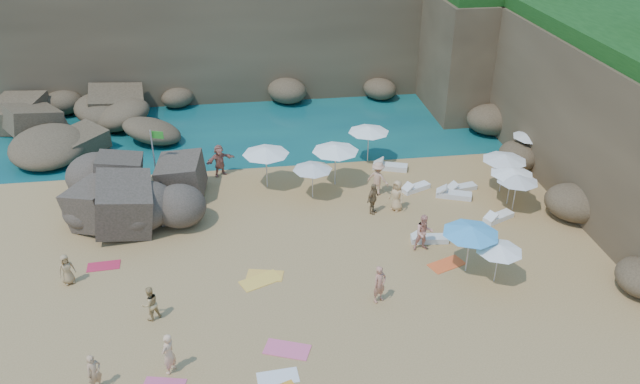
{
  "coord_description": "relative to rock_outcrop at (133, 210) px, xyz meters",
  "views": [
    {
      "loc": [
        -1.7,
        -23.31,
        16.78
      ],
      "look_at": [
        2.0,
        3.0,
        2.0
      ],
      "focal_mm": 35.0,
      "sensor_mm": 36.0,
      "label": 1
    }
  ],
  "objects": [
    {
      "name": "parasol_1",
      "position": [
        13.44,
        3.99,
        2.13
      ],
      "size": [
        2.45,
        2.45,
        2.32
      ],
      "color": "silver",
      "rests_on": "ground"
    },
    {
      "name": "cliff_right",
      "position": [
        26.55,
        2.03,
        4.0
      ],
      "size": [
        8.0,
        30.0,
        8.0
      ],
      "primitive_type": "cube",
      "color": "brown",
      "rests_on": "ground"
    },
    {
      "name": "flag_pole",
      "position": [
        1.29,
        1.98,
        2.34
      ],
      "size": [
        0.7,
        0.25,
        3.66
      ],
      "color": "silver",
      "rests_on": "ground"
    },
    {
      "name": "person_lie_4",
      "position": [
        11.18,
        -9.12,
        0.2
      ],
      "size": [
        1.36,
        1.79,
        0.41
      ],
      "primitive_type": "imported",
      "rotation": [
        0.0,
        0.0,
        0.5
      ],
      "color": "tan",
      "rests_on": "ground"
    },
    {
      "name": "parasol_8",
      "position": [
        19.94,
        -0.7,
        2.09
      ],
      "size": [
        2.41,
        2.41,
        2.28
      ],
      "color": "silver",
      "rests_on": "ground"
    },
    {
      "name": "parasol_11",
      "position": [
        16.52,
        -8.47,
        1.76
      ],
      "size": [
        2.03,
        2.03,
        1.92
      ],
      "color": "silver",
      "rests_on": "ground"
    },
    {
      "name": "towel_10",
      "position": [
        14.84,
        -6.99,
        0.01
      ],
      "size": [
        1.86,
        1.38,
        0.03
      ],
      "primitive_type": "cube",
      "rotation": [
        0.0,
        0.0,
        0.37
      ],
      "color": "#FF5D28",
      "rests_on": "ground"
    },
    {
      "name": "parasol_0",
      "position": [
        7.2,
        1.6,
        2.25
      ],
      "size": [
        2.59,
        2.59,
        2.45
      ],
      "color": "silver",
      "rests_on": "ground"
    },
    {
      "name": "lounger_2",
      "position": [
        17.89,
        -0.27,
        0.13
      ],
      "size": [
        1.77,
        0.91,
        0.26
      ],
      "primitive_type": "cube",
      "rotation": [
        0.0,
        0.0,
        0.22
      ],
      "color": "silver",
      "rests_on": "ground"
    },
    {
      "name": "lounger_0",
      "position": [
        15.36,
        0.08,
        0.13
      ],
      "size": [
        1.77,
        1.22,
        0.26
      ],
      "primitive_type": "cube",
      "rotation": [
        0.0,
        0.0,
        0.43
      ],
      "color": "white",
      "rests_on": "ground"
    },
    {
      "name": "ground",
      "position": [
        7.55,
        -5.97,
        0.0
      ],
      "size": [
        120.0,
        120.0,
        0.0
      ],
      "primitive_type": "plane",
      "color": "tan",
      "rests_on": "ground"
    },
    {
      "name": "lounger_1",
      "position": [
        14.56,
        2.79,
        0.16
      ],
      "size": [
        2.12,
        1.29,
        0.31
      ],
      "primitive_type": "cube",
      "rotation": [
        0.0,
        0.0,
        -0.33
      ],
      "color": "silver",
      "rests_on": "ground"
    },
    {
      "name": "towel_7",
      "position": [
        -0.71,
        -4.93,
        0.01
      ],
      "size": [
        1.5,
        0.82,
        0.03
      ],
      "primitive_type": "cube",
      "rotation": [
        0.0,
        0.0,
        0.07
      ],
      "color": "#C52240",
      "rests_on": "ground"
    },
    {
      "name": "parasol_10",
      "position": [
        15.54,
        -7.56,
        2.18
      ],
      "size": [
        2.52,
        2.52,
        2.38
      ],
      "color": "silver",
      "rests_on": "ground"
    },
    {
      "name": "person_stand_0",
      "position": [
        0.27,
        -12.46,
        0.75
      ],
      "size": [
        0.65,
        0.64,
        1.51
      ],
      "primitive_type": "imported",
      "rotation": [
        0.0,
        0.0,
        0.76
      ],
      "color": "tan",
      "rests_on": "ground"
    },
    {
      "name": "parasol_5",
      "position": [
        9.57,
        0.08,
        1.86
      ],
      "size": [
        2.14,
        2.14,
        2.02
      ],
      "color": "silver",
      "rests_on": "ground"
    },
    {
      "name": "person_stand_2",
      "position": [
        13.14,
        -0.05,
        0.96
      ],
      "size": [
        1.3,
        1.18,
        1.93
      ],
      "primitive_type": "imported",
      "rotation": [
        0.0,
        0.0,
        2.47
      ],
      "color": "tan",
      "rests_on": "ground"
    },
    {
      "name": "cliff_back",
      "position": [
        9.55,
        19.03,
        4.0
      ],
      "size": [
        44.0,
        8.0,
        8.0
      ],
      "primitive_type": "cube",
      "color": "brown",
      "rests_on": "ground"
    },
    {
      "name": "towel_5",
      "position": [
        6.62,
        -12.85,
        0.01
      ],
      "size": [
        1.54,
        0.85,
        0.03
      ],
      "primitive_type": "cube",
      "rotation": [
        0.0,
        0.0,
        0.07
      ],
      "color": "white",
      "rests_on": "ground"
    },
    {
      "name": "towel_9",
      "position": [
        7.08,
        -11.47,
        0.02
      ],
      "size": [
        1.92,
        1.42,
        0.03
      ],
      "primitive_type": "cube",
      "rotation": [
        0.0,
        0.0,
        -0.37
      ],
      "color": "#EB5B82",
      "rests_on": "ground"
    },
    {
      "name": "person_stand_6",
      "position": [
        2.78,
        -11.99,
        0.86
      ],
      "size": [
        0.68,
        0.75,
        1.72
      ],
      "primitive_type": "imported",
      "rotation": [
        0.0,
        0.0,
        4.16
      ],
      "color": "#EBB485",
      "rests_on": "ground"
    },
    {
      "name": "parasol_3",
      "position": [
        19.82,
        -2.73,
        1.88
      ],
      "size": [
        2.16,
        2.16,
        2.05
      ],
      "color": "silver",
      "rests_on": "ground"
    },
    {
      "name": "person_stand_3",
      "position": [
        12.44,
        -2.0,
        0.85
      ],
      "size": [
        0.99,
        1.0,
        1.7
      ],
      "primitive_type": "imported",
      "rotation": [
        0.0,
        0.0,
        0.8
      ],
      "color": "olive",
      "rests_on": "ground"
    },
    {
      "name": "person_stand_1",
      "position": [
        1.84,
        -8.92,
        0.77
      ],
      "size": [
        0.94,
        0.9,
        1.53
      ],
      "primitive_type": "imported",
      "rotation": [
        0.0,
        0.0,
        3.73
      ],
      "color": "tan",
      "rests_on": "ground"
    },
    {
      "name": "lounger_5",
      "position": [
        18.71,
        -3.56,
        0.13
      ],
      "size": [
        1.78,
        1.23,
        0.26
      ],
      "primitive_type": "cube",
      "rotation": [
        0.0,
        0.0,
        0.43
      ],
      "color": "white",
      "rests_on": "ground"
    },
    {
      "name": "parasol_4",
      "position": [
        22.89,
        2.33,
        1.92
      ],
      "size": [
        2.21,
        2.21,
        2.09
      ],
      "color": "silver",
      "rests_on": "ground"
    },
    {
      "name": "parasol_2",
      "position": [
        11.01,
        1.38,
        2.27
      ],
      "size": [
        2.61,
        2.61,
        2.47
      ],
      "color": "silver",
      "rests_on": "ground"
    },
    {
      "name": "rock_outcrop",
      "position": [
        0.0,
        0.0,
        0.0
      ],
      "size": [
        8.93,
        7.99,
        2.93
      ],
      "primitive_type": null,
      "rotation": [
        0.0,
        0.0,
        -0.41
      ],
      "color": "brown",
      "rests_on": "ground"
    },
    {
      "name": "parasol_7",
      "position": [
        19.79,
        -2.07,
        1.95
      ],
      "size": [
        2.25,
        2.25,
        2.13
      ],
      "color": "silver",
      "rests_on": "ground"
    },
    {
      "name": "person_lie_2",
      "position": [
        -1.98,
        -6.02,
        0.19
      ],
      "size": [
        1.29,
        1.58,
        0.38
      ],
      "primitive_type": "imported",
      "rotation": [
        0.0,
        0.0,
        0.49
      ],
      "color": "tan",
      "rests_on": "ground"
    },
    {
      "name": "person_stand_5",
      "position": [
        4.6,
        3.44,
        0.95
      ],
      "size": [
        1.81,
        1.24,
        1.9
      ],
      "primitive_type": "imported",
      "rotation": [
        0.0,
        0.0,
        0.46
      ],
      "color": "#B06958",
      "rests_on": "ground"
    },
    {
      "name": "lounger_3",
      "position": [
        14.61,
        -5.02,
        0.14
      ],
      "size": [
        1.83,
        0.79,
        0.28
      ],
      "primitive_type": "cube",
      "rotation": [
        0.0,
        0.0,
        -0.11
      ],
      "color": "silver",
      "rests_on": "ground"
    },
    {
      "name": "rock_promontory",
      "position": [
        -3.45,
        10.03,
        0.0
      ],
      "size": [
        12.0,
        7.0,
        2.0
      ],
      "primitive_type": null,
      "color": "brown",
      "rests_on": "ground"
    },
    {
      "name": "marina_masts",
      "position": [
        -8.95,
        24.03,
        3.0
      ],
      "size": [
        3.1,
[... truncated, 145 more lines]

